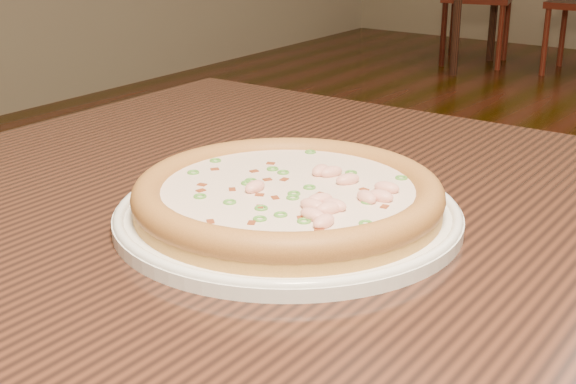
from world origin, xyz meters
The scene contains 3 objects.
hero_table centered at (-0.30, -0.89, 0.65)m, with size 1.20×0.80×0.75m.
plate centered at (-0.42, -0.94, 0.76)m, with size 0.32×0.32×0.02m.
pizza centered at (-0.42, -0.94, 0.78)m, with size 0.29×0.29×0.03m.
Camera 1 is at (-0.02, -1.51, 1.03)m, focal length 50.00 mm.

